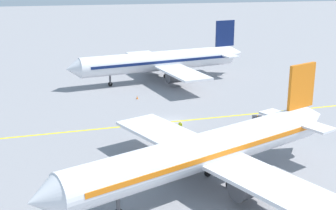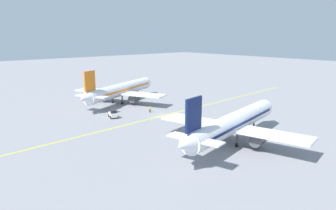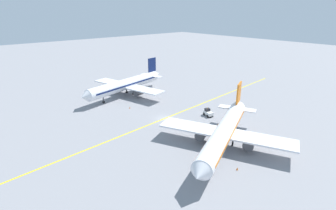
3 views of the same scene
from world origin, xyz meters
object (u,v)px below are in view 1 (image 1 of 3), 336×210
(airplane_adjacent_stand, at_px, (161,61))
(traffic_cone_near_nose, at_px, (137,97))
(ground_crew_worker, at_px, (180,127))
(airplane_at_gate, at_px, (207,151))
(baggage_tug_white, at_px, (257,125))

(airplane_adjacent_stand, distance_m, traffic_cone_near_nose, 13.47)
(airplane_adjacent_stand, xyz_separation_m, traffic_cone_near_nose, (-11.40, 6.30, -3.43))
(ground_crew_worker, bearing_deg, airplane_at_gate, 176.42)
(airplane_at_gate, height_order, ground_crew_worker, airplane_at_gate)
(ground_crew_worker, distance_m, traffic_cone_near_nose, 17.48)
(airplane_adjacent_stand, height_order, ground_crew_worker, airplane_adjacent_stand)
(airplane_at_gate, xyz_separation_m, baggage_tug_white, (13.61, -10.88, -2.81))
(airplane_adjacent_stand, height_order, traffic_cone_near_nose, airplane_adjacent_stand)
(traffic_cone_near_nose, bearing_deg, ground_crew_worker, -169.87)
(baggage_tug_white, bearing_deg, airplane_at_gate, 141.35)
(airplane_at_gate, bearing_deg, airplane_adjacent_stand, -5.45)
(baggage_tug_white, relative_size, ground_crew_worker, 1.97)
(ground_crew_worker, bearing_deg, airplane_adjacent_stand, -6.43)
(airplane_at_gate, height_order, airplane_adjacent_stand, same)
(airplane_adjacent_stand, relative_size, ground_crew_worker, 20.99)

